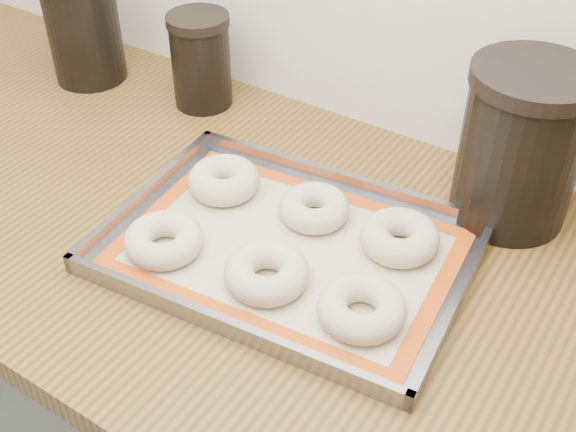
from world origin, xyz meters
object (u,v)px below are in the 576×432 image
Objects in this scene: bagel_front_left at (164,240)px; bagel_back_right at (400,237)px; bagel_front_right at (362,308)px; bagel_front_mid at (267,272)px; canister_right at (521,146)px; bagel_back_left at (224,180)px; baking_tray at (288,248)px; canister_left at (82,22)px; canister_mid at (201,60)px; bagel_back_mid at (314,208)px.

bagel_back_right reaches higher than bagel_front_left.
bagel_front_mid is at bearing -174.53° from bagel_front_right.
canister_right is at bearing 60.32° from bagel_back_right.
canister_right is at bearing 27.04° from bagel_back_left.
bagel_front_right reaches higher than baking_tray.
bagel_front_left is 1.00× the size of bagel_back_left.
bagel_back_right is at bearing -10.29° from canister_left.
bagel_front_right is at bearing -103.44° from canister_right.
bagel_back_right is 0.48m from canister_mid.
canister_left reaches higher than baking_tray.
bagel_front_right is at bearing -32.40° from canister_mid.
canister_right reaches higher than canister_left.
canister_right is at bearing 57.29° from bagel_front_mid.
bagel_front_mid is at bearing -78.67° from baking_tray.
bagel_front_right is 0.19m from bagel_back_mid.
canister_right reaches higher than bagel_back_mid.
canister_right is (0.21, 0.16, 0.09)m from bagel_back_mid.
bagel_back_left is (-0.15, 0.05, 0.02)m from baking_tray.
bagel_back_mid is (-0.02, 0.14, -0.00)m from bagel_front_mid.
bagel_front_right is 0.30m from bagel_back_left.
bagel_back_right reaches higher than bagel_front_right.
bagel_back_left reaches higher than baking_tray.
bagel_front_mid is 1.03× the size of bagel_back_left.
bagel_front_left is 1.00× the size of bagel_back_right.
canister_left is at bearing -177.66° from canister_right.
bagel_front_left and bagel_front_right have the same top height.
canister_right is at bearing -0.84° from canister_mid.
bagel_front_left is at bearing -136.35° from canister_right.
bagel_front_mid is 1.09× the size of bagel_back_mid.
bagel_back_right reaches higher than bagel_back_mid.
baking_tray is 0.60m from canister_left.
bagel_back_mid is (-0.14, 0.13, -0.00)m from bagel_front_right.
canister_left is at bearing 145.52° from bagel_front_left.
canister_right reaches higher than bagel_back_left.
canister_mid reaches higher than bagel_back_left.
bagel_back_right is 0.20m from canister_right.
bagel_front_right is at bearing -21.95° from baking_tray.
bagel_front_right is at bearing -41.91° from bagel_back_mid.
bagel_front_mid reaches higher than baking_tray.
bagel_back_right reaches higher than baking_tray.
bagel_back_mid is at bearing 52.05° from bagel_front_left.
canister_right reaches higher than canister_mid.
canister_right is at bearing 76.56° from bagel_front_right.
bagel_back_left is 0.14m from bagel_back_mid.
canister_left is at bearing -170.20° from canister_mid.
baking_tray is 0.33m from canister_right.
bagel_front_left is 1.06× the size of bagel_back_mid.
bagel_front_left is at bearing -84.90° from bagel_back_left.
baking_tray is 4.81× the size of bagel_back_left.
bagel_front_right is 1.02× the size of bagel_back_right.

